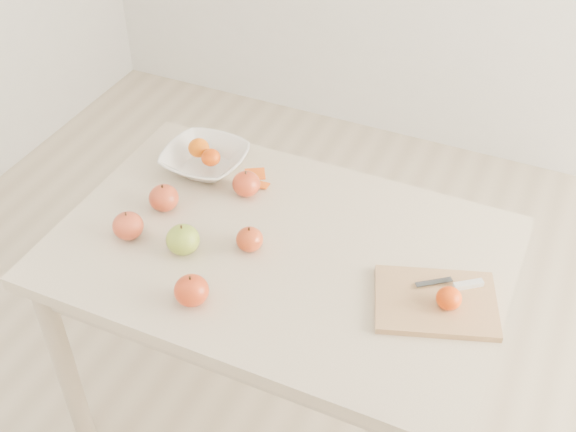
% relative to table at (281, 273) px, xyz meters
% --- Properties ---
extents(ground, '(3.50, 3.50, 0.00)m').
position_rel_table_xyz_m(ground, '(0.00, 0.00, -0.65)').
color(ground, '#C6B293').
rests_on(ground, ground).
extents(table, '(1.20, 0.80, 0.75)m').
position_rel_table_xyz_m(table, '(0.00, 0.00, 0.00)').
color(table, beige).
rests_on(table, ground).
extents(cutting_board, '(0.35, 0.30, 0.02)m').
position_rel_table_xyz_m(cutting_board, '(0.43, -0.03, 0.11)').
color(cutting_board, tan).
rests_on(cutting_board, table).
extents(board_tangerine, '(0.06, 0.06, 0.05)m').
position_rel_table_xyz_m(board_tangerine, '(0.46, -0.04, 0.14)').
color(board_tangerine, '#CD3707').
rests_on(board_tangerine, cutting_board).
extents(fruit_bowl, '(0.25, 0.25, 0.06)m').
position_rel_table_xyz_m(fruit_bowl, '(-0.35, 0.23, 0.13)').
color(fruit_bowl, white).
rests_on(fruit_bowl, table).
extents(bowl_tangerine_near, '(0.06, 0.06, 0.06)m').
position_rel_table_xyz_m(bowl_tangerine_near, '(-0.38, 0.24, 0.16)').
color(bowl_tangerine_near, '#D24F07').
rests_on(bowl_tangerine_near, fruit_bowl).
extents(bowl_tangerine_far, '(0.06, 0.06, 0.05)m').
position_rel_table_xyz_m(bowl_tangerine_far, '(-0.32, 0.21, 0.16)').
color(bowl_tangerine_far, '#C94107').
rests_on(bowl_tangerine_far, fruit_bowl).
extents(orange_peel_a, '(0.07, 0.07, 0.01)m').
position_rel_table_xyz_m(orange_peel_a, '(-0.20, 0.25, 0.10)').
color(orange_peel_a, '#E25410').
rests_on(orange_peel_a, table).
extents(orange_peel_b, '(0.05, 0.04, 0.01)m').
position_rel_table_xyz_m(orange_peel_b, '(-0.16, 0.22, 0.10)').
color(orange_peel_b, '#E0590F').
rests_on(orange_peel_b, table).
extents(paring_knife, '(0.16, 0.09, 0.01)m').
position_rel_table_xyz_m(paring_knife, '(0.48, 0.04, 0.12)').
color(paring_knife, silver).
rests_on(paring_knife, cutting_board).
extents(apple_green, '(0.09, 0.09, 0.08)m').
position_rel_table_xyz_m(apple_green, '(-0.23, -0.12, 0.14)').
color(apple_green, olive).
rests_on(apple_green, table).
extents(apple_red_b, '(0.08, 0.08, 0.08)m').
position_rel_table_xyz_m(apple_red_b, '(-0.36, 0.01, 0.14)').
color(apple_red_b, maroon).
rests_on(apple_red_b, table).
extents(apple_red_c, '(0.09, 0.09, 0.08)m').
position_rel_table_xyz_m(apple_red_c, '(-0.11, -0.27, 0.14)').
color(apple_red_c, maroon).
rests_on(apple_red_c, table).
extents(apple_red_e, '(0.07, 0.07, 0.07)m').
position_rel_table_xyz_m(apple_red_e, '(-0.07, -0.04, 0.13)').
color(apple_red_e, maroon).
rests_on(apple_red_e, table).
extents(apple_red_a, '(0.08, 0.08, 0.07)m').
position_rel_table_xyz_m(apple_red_a, '(-0.18, 0.17, 0.14)').
color(apple_red_a, '#970910').
rests_on(apple_red_a, table).
extents(apple_red_d, '(0.08, 0.08, 0.08)m').
position_rel_table_xyz_m(apple_red_d, '(-0.39, -0.13, 0.14)').
color(apple_red_d, maroon).
rests_on(apple_red_d, table).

